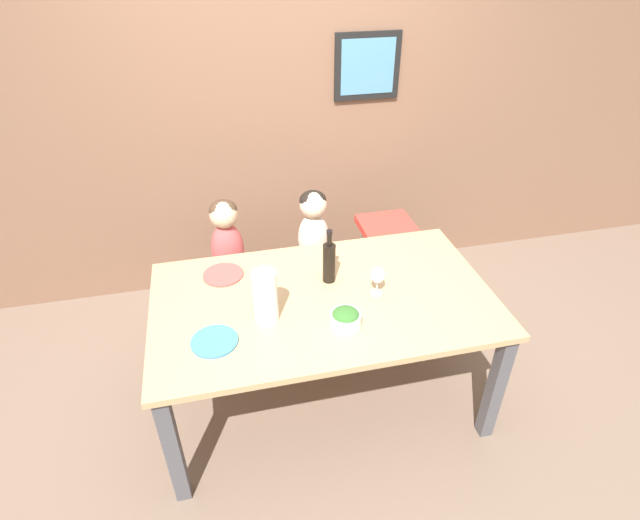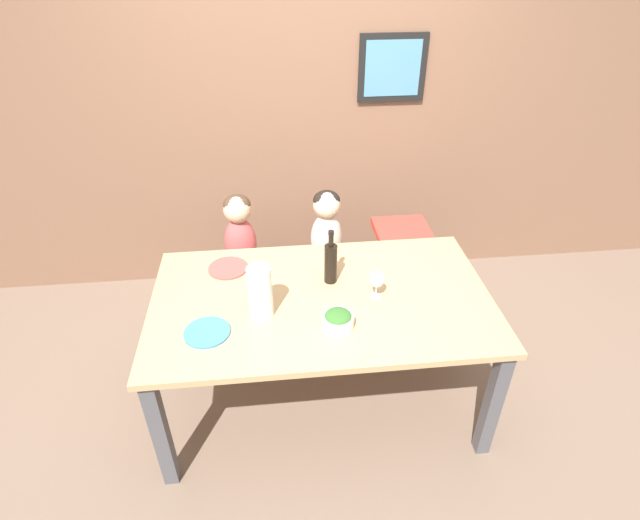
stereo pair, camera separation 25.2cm
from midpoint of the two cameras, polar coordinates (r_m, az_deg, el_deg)
The scene contains 14 objects.
ground_plane at distance 3.09m, azimuth 2.58°, elevation -15.34°, with size 14.00×14.00×0.00m, color #705B4C.
wall_back at distance 3.50m, azimuth -0.16°, elevation 17.54°, with size 10.00×0.09×2.70m.
dining_table at distance 2.62m, azimuth 2.94°, elevation -5.86°, with size 1.74×1.01×0.75m.
chair_far_left at distance 3.39m, azimuth -6.59°, elevation -1.70°, with size 0.42×0.37×0.45m.
chair_far_center at distance 3.42m, azimuth 2.82°, elevation -1.12°, with size 0.42×0.37×0.45m.
chair_right_highchair at distance 3.44m, azimuth 11.21°, elevation 1.48°, with size 0.36×0.32×0.68m.
person_child_left at distance 3.20m, azimuth -7.00°, elevation 3.48°, with size 0.21×0.18×0.51m.
person_child_center at distance 3.23m, azimuth 2.99°, elevation 4.04°, with size 0.21×0.18×0.51m.
wine_bottle at distance 2.61m, azimuth 3.99°, elevation -0.32°, with size 0.07×0.07×0.31m.
paper_towel_roll at distance 2.38m, azimuth -3.84°, elevation -3.81°, with size 0.12×0.12×0.27m.
wine_glass_near at distance 2.53m, azimuth 9.39°, elevation -2.33°, with size 0.07×0.07×0.16m.
salad_bowl_large at distance 2.37m, azimuth 5.15°, elevation -6.92°, with size 0.15×0.15×0.09m.
dinner_plate_front_left at distance 2.39m, azimuth -9.84°, elevation -8.26°, with size 0.22×0.22×0.01m.
dinner_plate_back_left at distance 2.79m, azimuth -7.93°, elevation -1.01°, with size 0.22×0.22×0.01m.
Camera 2 is at (-0.22, -2.00, 2.35)m, focal length 28.00 mm.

